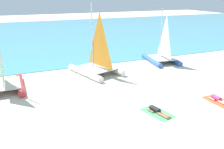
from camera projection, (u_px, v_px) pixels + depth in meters
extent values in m
plane|color=beige|center=(91.00, 71.00, 20.97)|extent=(120.00, 120.00, 0.00)
cube|color=#4C9EB7|center=(51.00, 34.00, 39.57)|extent=(120.00, 40.00, 0.05)
cylinder|color=blue|center=(151.00, 60.00, 23.34)|extent=(0.94, 3.97, 0.45)
cylinder|color=blue|center=(170.00, 59.00, 23.86)|extent=(0.94, 3.97, 0.45)
cube|color=silver|center=(162.00, 58.00, 23.35)|extent=(2.37, 2.76, 0.06)
cylinder|color=silver|center=(161.00, 33.00, 23.10)|extent=(0.09, 0.09, 4.69)
pyramid|color=white|center=(165.00, 36.00, 22.30)|extent=(0.32, 2.05, 3.94)
cylinder|color=#CC3838|center=(20.00, 85.00, 17.18)|extent=(0.49, 3.98, 0.45)
cube|color=silver|center=(4.00, 84.00, 16.55)|extent=(2.10, 2.56, 0.06)
cylinder|color=white|center=(85.00, 73.00, 19.63)|extent=(1.81, 4.37, 0.51)
cylinder|color=white|center=(107.00, 67.00, 21.04)|extent=(1.81, 4.37, 0.51)
cube|color=silver|center=(97.00, 67.00, 20.09)|extent=(3.06, 3.39, 0.06)
cylinder|color=silver|center=(92.00, 36.00, 19.70)|extent=(0.11, 0.11, 5.26)
pyramid|color=orange|center=(100.00, 39.00, 19.00)|extent=(0.76, 2.23, 4.42)
cube|color=#4CB266|center=(157.00, 113.00, 13.59)|extent=(1.51, 2.10, 0.01)
cylinder|color=black|center=(155.00, 109.00, 13.70)|extent=(0.43, 0.67, 0.30)
sphere|color=#8C6647|center=(150.00, 107.00, 14.01)|extent=(0.22, 0.22, 0.22)
cylinder|color=#8C6647|center=(162.00, 115.00, 13.18)|extent=(0.32, 0.79, 0.14)
cylinder|color=#8C6647|center=(165.00, 114.00, 13.28)|extent=(0.32, 0.79, 0.14)
cylinder|color=#8C6647|center=(150.00, 111.00, 13.72)|extent=(0.20, 0.46, 0.10)
cylinder|color=#8C6647|center=(156.00, 109.00, 13.97)|extent=(0.20, 0.46, 0.10)
cube|color=#EA5933|center=(218.00, 101.00, 15.06)|extent=(1.13, 1.92, 0.01)
cylinder|color=#D83372|center=(216.00, 98.00, 15.18)|extent=(0.31, 0.63, 0.30)
sphere|color=#D8AD84|center=(211.00, 95.00, 15.53)|extent=(0.22, 0.22, 0.22)
cylinder|color=#D8AD84|center=(223.00, 103.00, 14.61)|extent=(0.15, 0.78, 0.14)
cylinder|color=#D8AD84|center=(212.00, 99.00, 15.26)|extent=(0.11, 0.45, 0.10)
cylinder|color=#D8AD84|center=(217.00, 98.00, 15.43)|extent=(0.11, 0.45, 0.10)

